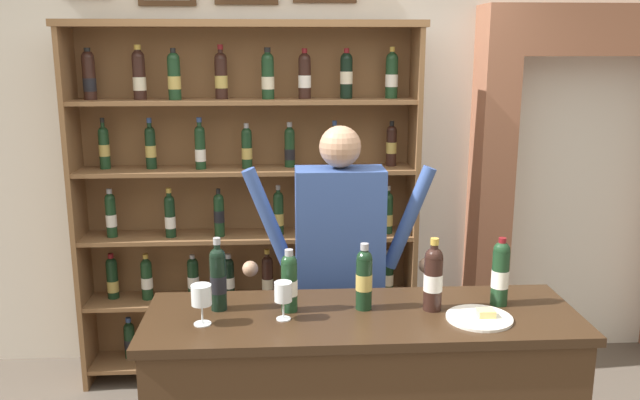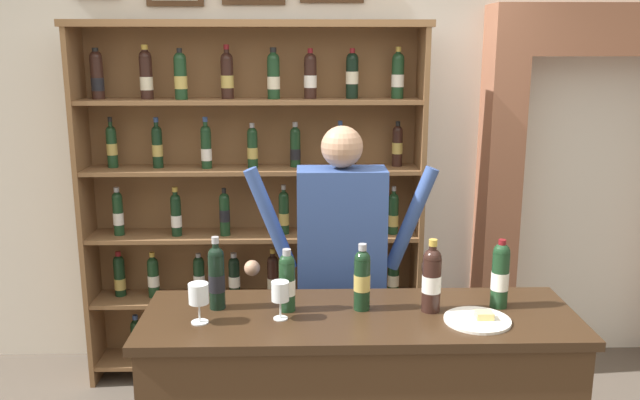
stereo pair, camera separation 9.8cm
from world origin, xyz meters
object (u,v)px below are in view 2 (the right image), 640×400
at_px(shopkeeper, 341,253).
at_px(wine_glass_spare, 199,295).
at_px(tasting_bottle_riserva, 287,281).
at_px(tasting_bottle_grappa, 432,278).
at_px(tasting_bottle_super_tuscan, 500,274).
at_px(cheese_plate, 478,320).
at_px(wine_shelf, 253,195).
at_px(wine_glass_center, 280,293).
at_px(tasting_bottle_prosecco, 362,278).
at_px(tasting_bottle_chianti, 217,276).

bearing_deg(shopkeeper, wine_glass_spare, -133.11).
relative_size(tasting_bottle_riserva, tasting_bottle_grappa, 0.86).
distance_m(tasting_bottle_super_tuscan, cheese_plate, 0.25).
bearing_deg(tasting_bottle_grappa, shopkeeper, 122.17).
xyz_separation_m(shopkeeper, tasting_bottle_riserva, (-0.26, -0.54, 0.05)).
height_order(tasting_bottle_riserva, wine_glass_spare, tasting_bottle_riserva).
distance_m(tasting_bottle_super_tuscan, wine_glass_spare, 1.28).
bearing_deg(cheese_plate, wine_shelf, 125.44).
height_order(tasting_bottle_super_tuscan, wine_glass_spare, tasting_bottle_super_tuscan).
bearing_deg(wine_glass_center, shopkeeper, 65.43).
relative_size(shopkeeper, wine_glass_center, 10.38).
height_order(tasting_bottle_grappa, wine_glass_spare, tasting_bottle_grappa).
bearing_deg(shopkeeper, cheese_plate, -52.11).
relative_size(tasting_bottle_riserva, wine_glass_spare, 1.62).
height_order(tasting_bottle_riserva, cheese_plate, tasting_bottle_riserva).
relative_size(wine_shelf, wine_glass_center, 13.57).
bearing_deg(wine_glass_spare, cheese_plate, -0.86).
xyz_separation_m(tasting_bottle_grappa, tasting_bottle_super_tuscan, (0.30, 0.04, 0.00)).
relative_size(tasting_bottle_prosecco, tasting_bottle_super_tuscan, 0.97).
bearing_deg(shopkeeper, tasting_bottle_prosecco, -83.74).
bearing_deg(tasting_bottle_grappa, tasting_bottle_chianti, 176.58).
bearing_deg(tasting_bottle_super_tuscan, wine_glass_center, -173.42).
relative_size(wine_glass_spare, wine_glass_center, 1.04).
bearing_deg(tasting_bottle_grappa, tasting_bottle_riserva, 177.99).
bearing_deg(tasting_bottle_prosecco, tasting_bottle_grappa, -5.01).
bearing_deg(tasting_bottle_super_tuscan, tasting_bottle_riserva, -178.92).
bearing_deg(wine_shelf, wine_glass_center, -81.41).
bearing_deg(wine_shelf, shopkeeper, -56.87).
bearing_deg(tasting_bottle_chianti, tasting_bottle_prosecco, -2.66).
bearing_deg(tasting_bottle_riserva, tasting_bottle_super_tuscan, 1.08).
bearing_deg(wine_glass_spare, wine_glass_center, 5.31).
distance_m(wine_shelf, tasting_bottle_riserva, 1.32).
bearing_deg(tasting_bottle_chianti, wine_shelf, 87.02).
xyz_separation_m(wine_shelf, tasting_bottle_prosecco, (0.56, -1.30, -0.08)).
bearing_deg(tasting_bottle_riserva, shopkeeper, 64.07).
height_order(wine_shelf, tasting_bottle_riserva, wine_shelf).
bearing_deg(shopkeeper, tasting_bottle_chianti, -138.18).
height_order(wine_glass_center, cheese_plate, wine_glass_center).
distance_m(tasting_bottle_chianti, tasting_bottle_grappa, 0.92).
bearing_deg(shopkeeper, wine_glass_center, -114.57).
distance_m(shopkeeper, tasting_bottle_prosecco, 0.54).
distance_m(tasting_bottle_riserva, tasting_bottle_prosecco, 0.32).
height_order(wine_shelf, shopkeeper, wine_shelf).
xyz_separation_m(tasting_bottle_chianti, cheese_plate, (1.09, -0.17, -0.14)).
xyz_separation_m(tasting_bottle_super_tuscan, wine_glass_spare, (-1.27, -0.14, -0.03)).
distance_m(wine_shelf, tasting_bottle_grappa, 1.57).
bearing_deg(shopkeeper, tasting_bottle_super_tuscan, -38.42).
distance_m(tasting_bottle_chianti, wine_glass_spare, 0.17).
bearing_deg(wine_shelf, tasting_bottle_riserva, -79.69).
distance_m(tasting_bottle_prosecco, wine_glass_center, 0.36).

